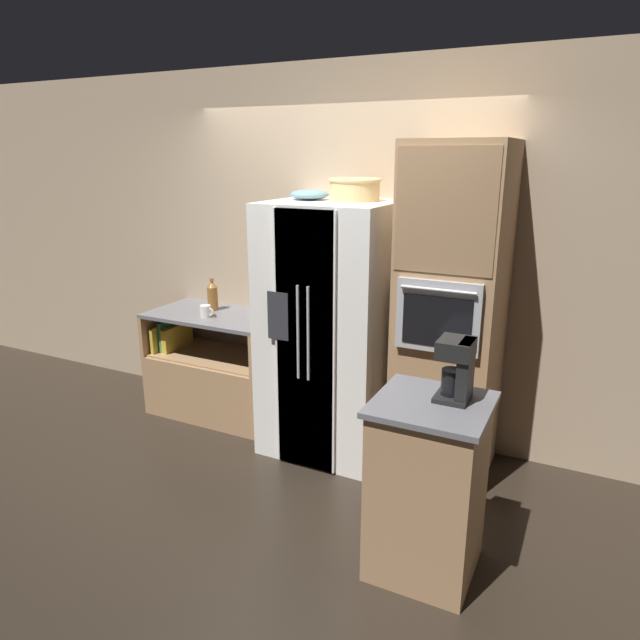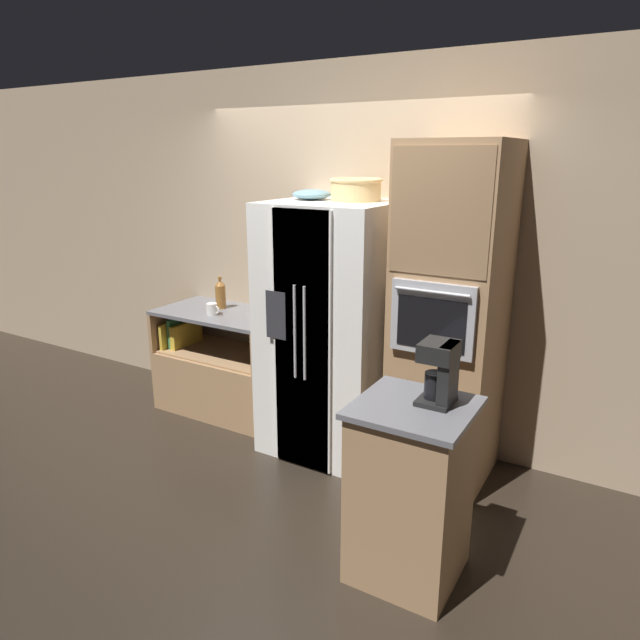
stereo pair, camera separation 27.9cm
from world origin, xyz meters
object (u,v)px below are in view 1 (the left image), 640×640
Objects in this scene: fruit_bowl at (309,194)px; refrigerator at (331,330)px; wicker_basket at (355,189)px; mug at (206,311)px; wall_oven at (451,315)px; coffee_maker at (458,367)px; bottle_tall at (213,296)px.

refrigerator is at bearing -17.29° from fruit_bowl.
wicker_basket is 2.97× the size of mug.
wall_oven is at bearing -3.60° from wicker_basket.
wicker_basket is at bearing 134.24° from coffee_maker.
wall_oven is 2.04m from bottle_tall.
wall_oven is at bearing 0.15° from fruit_bowl.
bottle_tall is at bearing 176.86° from wall_oven.
fruit_bowl is 1.31m from mug.
wall_oven reaches higher than mug.
mug is at bearing -178.72° from refrigerator.
wall_oven is 1.08m from wicker_basket.
refrigerator is at bearing 1.28° from mug.
wicker_basket is 1.31× the size of fruit_bowl.
coffee_maker is (2.24, -0.90, 0.21)m from mug.
coffee_maker is at bearing -21.94° from mug.
wall_oven is 6.16× the size of wicker_basket.
fruit_bowl is at bearing 162.71° from refrigerator.
refrigerator is 5.07× the size of wicker_basket.
wall_oven is 8.16× the size of bottle_tall.
fruit_bowl is 1.01× the size of bottle_tall.
refrigerator is 1.20m from bottle_tall.
mug is at bearing -174.51° from fruit_bowl.
wicker_basket reaches higher than refrigerator.
refrigerator is at bearing -175.65° from wall_oven.
wicker_basket reaches higher than fruit_bowl.
fruit_bowl reaches higher than coffee_maker.
fruit_bowl reaches higher than mug.
fruit_bowl is (-0.32, -0.05, -0.05)m from wicker_basket.
wall_oven reaches higher than coffee_maker.
coffee_maker is (1.33, -0.99, -0.73)m from fruit_bowl.
coffee_maker is (1.01, -1.04, -0.78)m from wicker_basket.
bottle_tall is at bearing 173.35° from fruit_bowl.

